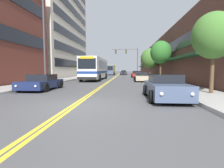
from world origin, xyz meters
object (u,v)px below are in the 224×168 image
at_px(car_navy_parked_left_near, 42,82).
at_px(car_charcoal_moving_second, 124,73).
at_px(car_red_parked_right_far, 137,74).
at_px(traffic_signal_mast, 129,56).
at_px(city_bus, 96,68).
at_px(street_tree_right_far, 150,59).
at_px(car_slate_blue_parked_right_foreground, 165,87).
at_px(street_tree_right_mid, 161,52).
at_px(street_tree_right_near, 214,36).
at_px(car_silver_parked_left_mid, 95,74).
at_px(fire_hydrant, 163,79).
at_px(car_beige_parked_right_mid, 142,77).
at_px(box_truck, 110,70).
at_px(car_champagne_moving_lead, 124,72).
at_px(street_lamp_left_near, 47,27).

relative_size(car_navy_parked_left_near, car_charcoal_moving_second, 0.94).
bearing_deg(car_red_parked_right_far, traffic_signal_mast, 98.44).
height_order(city_bus, street_tree_right_far, street_tree_right_far).
distance_m(car_slate_blue_parked_right_foreground, street_tree_right_mid, 15.20).
bearing_deg(street_tree_right_near, car_silver_parked_left_mid, 114.11).
relative_size(street_tree_right_near, fire_hydrant, 5.24).
bearing_deg(street_tree_right_far, car_red_parked_right_far, 171.65).
distance_m(car_silver_parked_left_mid, car_beige_parked_right_mid, 15.85).
relative_size(city_bus, car_navy_parked_left_near, 2.68).
distance_m(car_slate_blue_parked_right_foreground, street_tree_right_far, 26.10).
distance_m(city_bus, car_red_parked_right_far, 11.07).
height_order(box_truck, street_tree_right_mid, street_tree_right_mid).
distance_m(car_red_parked_right_far, car_champagne_moving_lead, 28.39).
bearing_deg(car_charcoal_moving_second, car_beige_parked_right_mid, -84.49).
relative_size(street_lamp_left_near, fire_hydrant, 10.18).
bearing_deg(street_tree_right_far, fire_hydrant, -93.48).
xyz_separation_m(city_bus, car_charcoal_moving_second, (4.03, 26.93, -1.28)).
bearing_deg(traffic_signal_mast, fire_hydrant, -84.05).
height_order(city_bus, street_lamp_left_near, street_lamp_left_near).
bearing_deg(car_beige_parked_right_mid, car_charcoal_moving_second, 95.51).
distance_m(car_red_parked_right_far, fire_hydrant, 18.50).
xyz_separation_m(city_bus, street_tree_right_near, (9.97, -16.21, 1.75)).
bearing_deg(street_tree_right_far, street_lamp_left_near, -121.75).
height_order(city_bus, car_charcoal_moving_second, city_bus).
relative_size(city_bus, fire_hydrant, 13.16).
height_order(car_red_parked_right_far, car_champagne_moving_lead, car_champagne_moving_lead).
distance_m(car_beige_parked_right_mid, car_charcoal_moving_second, 30.13).
height_order(city_bus, car_champagne_moving_lead, city_bus).
relative_size(car_beige_parked_right_mid, box_truck, 0.67).
distance_m(street_lamp_left_near, street_tree_right_mid, 14.68).
height_order(car_navy_parked_left_near, fire_hydrant, car_navy_parked_left_near).
bearing_deg(city_bus, fire_hydrant, -49.55).
bearing_deg(fire_hydrant, car_slate_blue_parked_right_foreground, -101.11).
bearing_deg(car_navy_parked_left_near, car_charcoal_moving_second, 81.79).
distance_m(car_silver_parked_left_mid, traffic_signal_mast, 11.63).
relative_size(car_red_parked_right_far, traffic_signal_mast, 0.61).
relative_size(car_slate_blue_parked_right_foreground, street_tree_right_mid, 0.84).
bearing_deg(fire_hydrant, car_charcoal_moving_second, 96.82).
bearing_deg(car_silver_parked_left_mid, car_charcoal_moving_second, 70.77).
bearing_deg(car_red_parked_right_far, car_slate_blue_parked_right_foreground, -90.03).
relative_size(car_slate_blue_parked_right_foreground, car_champagne_moving_lead, 1.07).
bearing_deg(box_truck, car_charcoal_moving_second, 25.28).
relative_size(car_champagne_moving_lead, street_tree_right_far, 0.74).
bearing_deg(car_champagne_moving_lead, street_lamp_left_near, -97.76).
bearing_deg(car_charcoal_moving_second, street_tree_right_mid, -79.73).
height_order(car_champagne_moving_lead, street_tree_right_far, street_tree_right_far).
bearing_deg(street_tree_right_near, car_beige_parked_right_mid, 103.08).
bearing_deg(street_tree_right_far, street_tree_right_near, -88.95).
height_order(box_truck, traffic_signal_mast, traffic_signal_mast).
bearing_deg(car_navy_parked_left_near, street_tree_right_near, -10.74).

